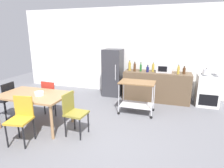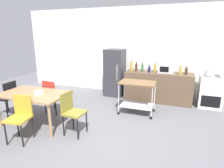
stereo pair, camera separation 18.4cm
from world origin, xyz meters
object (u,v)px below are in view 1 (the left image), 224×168
at_px(stove_oven, 207,90).
at_px(bottle_olive_oil, 141,68).
at_px(bottle_wine, 130,66).
at_px(bottle_soy_sauce, 148,69).
at_px(bottle_vinegar, 153,68).
at_px(kettle, 206,72).
at_px(bottle_sesame_oil, 178,70).
at_px(chair_black, 6,98).
at_px(dining_table, 34,97).
at_px(fruit_bowl, 39,94).
at_px(bottle_hot_sauce, 184,71).
at_px(chair_mustard, 21,117).
at_px(refrigerator, 113,73).
at_px(chair_olive, 74,111).
at_px(chair_red, 52,95).
at_px(microwave, 164,68).
at_px(bottle_sparkling_water, 135,67).
at_px(kitchen_cart, 137,92).

distance_m(stove_oven, bottle_olive_oil, 2.03).
height_order(bottle_wine, bottle_soy_sauce, bottle_wine).
height_order(bottle_vinegar, kettle, bottle_vinegar).
bearing_deg(bottle_sesame_oil, chair_black, -149.96).
relative_size(bottle_sesame_oil, kettle, 1.13).
relative_size(dining_table, bottle_soy_sauce, 6.90).
relative_size(fruit_bowl, kettle, 0.82).
bearing_deg(stove_oven, fruit_bowl, -144.76).
xyz_separation_m(bottle_sesame_oil, bottle_hot_sauce, (0.16, 0.07, -0.02)).
xyz_separation_m(bottle_vinegar, kettle, (1.46, -0.11, -0.02)).
distance_m(chair_mustard, bottle_hot_sauce, 4.40).
xyz_separation_m(chair_black, refrigerator, (1.98, 2.52, 0.26)).
bearing_deg(fruit_bowl, bottle_vinegar, 51.09).
distance_m(chair_black, bottle_sesame_oil, 4.68).
xyz_separation_m(bottle_olive_oil, bottle_soy_sauce, (0.22, -0.05, -0.03)).
bearing_deg(kettle, bottle_vinegar, 175.57).
distance_m(chair_olive, fruit_bowl, 0.88).
bearing_deg(bottle_soy_sauce, chair_red, -139.78).
xyz_separation_m(dining_table, microwave, (2.63, 2.60, 0.36)).
distance_m(chair_mustard, chair_red, 1.31).
bearing_deg(bottle_sesame_oil, bottle_olive_oil, 176.30).
distance_m(bottle_sparkling_water, kettle, 2.02).
distance_m(refrigerator, fruit_bowl, 2.82).
distance_m(chair_black, bottle_vinegar, 4.14).
xyz_separation_m(chair_black, kitchen_cart, (3.03, 1.26, 0.05)).
xyz_separation_m(bottle_sparkling_water, kettle, (2.02, -0.02, -0.03)).
bearing_deg(chair_mustard, bottle_soy_sauce, 48.83).
relative_size(bottle_olive_oil, fruit_bowl, 1.43).
bearing_deg(refrigerator, bottle_wine, -7.41).
bearing_deg(stove_oven, bottle_sesame_oil, -172.86).
bearing_deg(kitchen_cart, microwave, 63.75).
distance_m(microwave, fruit_bowl, 3.62).
xyz_separation_m(dining_table, bottle_sesame_oil, (3.04, 2.47, 0.34)).
bearing_deg(dining_table, chair_black, 171.98).
xyz_separation_m(stove_oven, bottle_wine, (-2.32, 0.01, 0.58)).
relative_size(bottle_soy_sauce, fruit_bowl, 1.10).
distance_m(bottle_hot_sauce, fruit_bowl, 3.99).
bearing_deg(chair_olive, bottle_vinegar, -22.18).
bearing_deg(bottle_hot_sauce, bottle_olive_oil, 179.81).
xyz_separation_m(bottle_soy_sauce, bottle_vinegar, (0.15, 0.10, 0.03)).
height_order(kitchen_cart, bottle_wine, bottle_wine).
xyz_separation_m(chair_red, bottle_olive_oil, (1.96, 1.89, 0.49)).
height_order(kitchen_cart, kettle, kettle).
bearing_deg(chair_black, bottle_hot_sauce, 117.64).
bearing_deg(bottle_hot_sauce, stove_oven, 3.21).
height_order(chair_red, bottle_sparkling_water, bottle_sparkling_water).
distance_m(bottle_wine, bottle_sparkling_water, 0.20).
bearing_deg(bottle_soy_sauce, kitchen_cart, -95.79).
distance_m(dining_table, bottle_sesame_oil, 3.93).
bearing_deg(microwave, bottle_olive_oil, -175.00).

